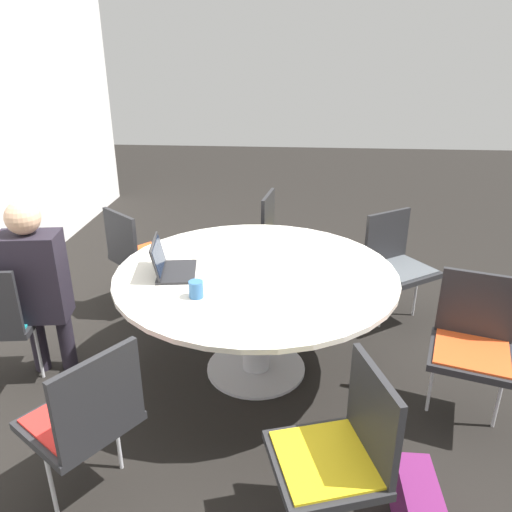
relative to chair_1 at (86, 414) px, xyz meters
name	(u,v)px	position (x,y,z in m)	size (l,w,h in m)	color
ground_plane	(256,369)	(1.09, -0.67, -0.50)	(16.00, 16.00, 0.00)	black
conference_table	(256,290)	(1.09, -0.67, 0.09)	(1.74, 1.74, 0.73)	#B7B7BC
chair_1	(86,414)	(0.00, 0.00, 0.00)	(0.60, 0.60, 0.85)	#262628
chair_2	(341,447)	(-0.11, -1.11, 0.00)	(0.54, 0.53, 0.85)	#262628
chair_3	(473,338)	(0.77, -1.91, 0.00)	(0.53, 0.55, 0.85)	#262628
chair_4	(397,259)	(1.87, -1.69, 0.00)	(0.60, 0.60, 0.85)	#262628
chair_5	(282,234)	(2.37, -0.80, 0.00)	(0.50, 0.48, 0.85)	#262628
chair_6	(137,251)	(1.88, 0.34, 0.00)	(0.61, 0.61, 0.85)	#262628
person_0	(35,279)	(0.92, 0.66, 0.20)	(0.30, 0.39, 1.20)	#231E28
laptop	(169,265)	(1.02, -0.15, 0.27)	(0.37, 0.29, 0.21)	#232326
coffee_cup	(196,289)	(0.72, -0.37, 0.27)	(0.08, 0.08, 0.10)	#33669E
handbag	(416,508)	(-0.06, -1.47, -0.36)	(0.36, 0.16, 0.28)	#661E56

